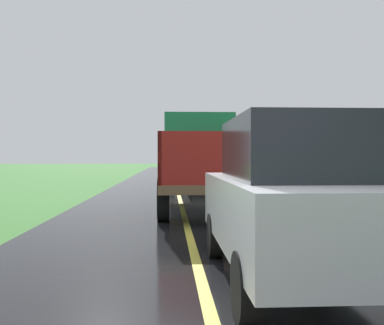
% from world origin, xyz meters
% --- Properties ---
extents(banana_truck_near, '(2.38, 5.82, 2.80)m').
position_xyz_m(banana_truck_near, '(0.54, 9.12, 1.47)').
color(banana_truck_near, '#2D2D30').
rests_on(banana_truck_near, road_surface).
extents(banana_truck_far, '(2.38, 5.81, 2.80)m').
position_xyz_m(banana_truck_far, '(0.80, 21.45, 1.48)').
color(banana_truck_far, '#2D2D30').
rests_on(banana_truck_far, road_surface).
extents(following_car, '(1.74, 4.10, 1.92)m').
position_xyz_m(following_car, '(1.07, 1.66, 1.07)').
color(following_car, '#B7BABF').
rests_on(following_car, road_surface).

